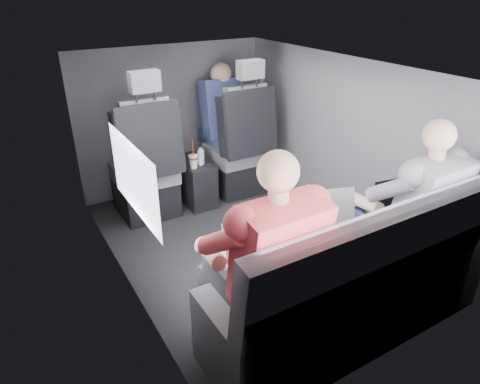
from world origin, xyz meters
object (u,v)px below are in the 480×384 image
front_seat_left (147,173)px  rear_bench (346,292)px  water_bottle (201,157)px  passenger_rear_right (406,211)px  laptop_silver (310,218)px  passenger_front_right (222,111)px  laptop_black (384,200)px  center_console (195,181)px  laptop_white (245,243)px  front_seat_right (239,153)px  soda_cup (193,161)px  passenger_rear_left (262,262)px

front_seat_left → rear_bench: bearing=-76.7°
water_bottle → passenger_rear_right: 1.81m
laptop_silver → passenger_front_right: bearing=76.5°
rear_bench → laptop_black: (0.51, 0.26, 0.32)m
center_console → laptop_white: laptop_white is taller
rear_bench → laptop_black: bearing=26.4°
front_seat_right → rear_bench: bearing=-103.3°
laptop_silver → soda_cup: bearing=91.1°
center_console → passenger_rear_right: 1.97m
rear_bench → passenger_front_right: passenger_front_right is taller
front_seat_right → water_bottle: front_seat_right is taller
front_seat_left → laptop_white: front_seat_left is taller
soda_cup → laptop_black: 1.66m
center_console → water_bottle: water_bottle is taller
center_console → rear_bench: 1.94m
laptop_silver → passenger_rear_right: size_ratio=0.36×
laptop_silver → passenger_rear_left: bearing=-155.5°
soda_cup → center_console: bearing=65.9°
front_seat_left → front_seat_right: 0.90m
water_bottle → laptop_black: (0.49, -1.58, 0.16)m
front_seat_right → soda_cup: front_seat_right is taller
laptop_white → passenger_front_right: (0.89, 1.89, 0.11)m
front_seat_right → passenger_front_right: 0.43m
center_console → soda_cup: size_ratio=1.92×
soda_cup → laptop_silver: (0.03, -1.50, 0.17)m
passenger_rear_right → center_console: bearing=105.9°
laptop_silver → rear_bench: bearing=-84.0°
front_seat_right → passenger_front_right: bearing=98.5°
passenger_rear_left → passenger_front_right: size_ratio=1.64×
front_seat_right → center_console: (-0.45, 0.04, -0.20)m
water_bottle → passenger_rear_left: (-0.52, -1.74, 0.16)m
passenger_rear_right → front_seat_right: bearing=92.4°
soda_cup → water_bottle: 0.09m
laptop_white → passenger_rear_left: 0.18m
front_seat_left → passenger_rear_left: bearing=-91.6°
laptop_silver → passenger_rear_right: passenger_rear_right is taller
laptop_silver → passenger_front_right: 1.91m
water_bottle → soda_cup: bearing=-161.2°
water_bottle → laptop_white: (-0.51, -1.56, 0.17)m
front_seat_left → passenger_front_right: front_seat_left is taller
front_seat_right → passenger_rear_right: size_ratio=1.05×
rear_bench → laptop_black: rear_bench is taller
laptop_silver → laptop_black: bearing=-5.5°
soda_cup → front_seat_left: bearing=165.9°
rear_bench → laptop_silver: 0.45m
water_bottle → laptop_silver: (-0.06, -1.53, 0.16)m
front_seat_left → water_bottle: size_ratio=8.16×
front_seat_left → laptop_black: size_ratio=3.81×
center_console → passenger_rear_right: bearing=-74.1°
laptop_white → laptop_black: laptop_white is taller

